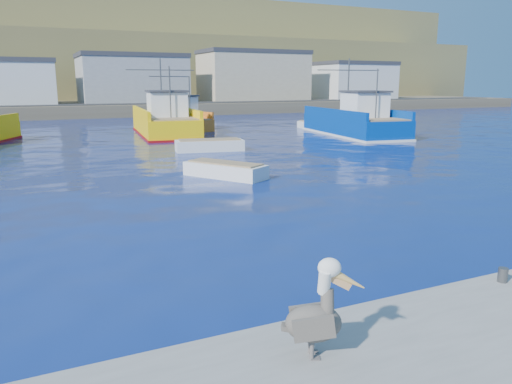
# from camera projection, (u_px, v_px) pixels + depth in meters

# --- Properties ---
(ground) EXTENTS (260.00, 260.00, 0.00)m
(ground) POSITION_uv_depth(u_px,v_px,m) (294.00, 272.00, 12.15)
(ground) COLOR #071355
(ground) RESTS_ON ground
(dock_bollards) EXTENTS (36.20, 0.20, 0.30)m
(dock_bollards) POSITION_uv_depth(u_px,v_px,m) (413.00, 296.00, 9.26)
(dock_bollards) COLOR #4C4C4C
(dock_bollards) RESTS_ON dock
(far_shore) EXTENTS (200.00, 81.00, 24.00)m
(far_shore) POSITION_uv_depth(u_px,v_px,m) (44.00, 61.00, 106.76)
(far_shore) COLOR brown
(far_shore) RESTS_ON ground
(trawler_yellow_b) EXTENTS (6.05, 13.14, 6.70)m
(trawler_yellow_b) POSITION_uv_depth(u_px,v_px,m) (165.00, 122.00, 43.95)
(trawler_yellow_b) COLOR yellow
(trawler_yellow_b) RESTS_ON ground
(trawler_blue) EXTENTS (6.20, 13.01, 6.67)m
(trawler_blue) POSITION_uv_depth(u_px,v_px,m) (355.00, 122.00, 43.63)
(trawler_blue) COLOR #00328E
(trawler_blue) RESTS_ON ground
(boat_orange) EXTENTS (5.42, 9.02, 6.10)m
(boat_orange) POSITION_uv_depth(u_px,v_px,m) (177.00, 119.00, 48.52)
(boat_orange) COLOR orange
(boat_orange) RESTS_ON ground
(skiff_mid) EXTENTS (4.72, 2.35, 0.98)m
(skiff_mid) POSITION_uv_depth(u_px,v_px,m) (210.00, 146.00, 33.63)
(skiff_mid) COLOR silver
(skiff_mid) RESTS_ON ground
(skiff_far) EXTENTS (1.86, 4.30, 0.91)m
(skiff_far) POSITION_uv_depth(u_px,v_px,m) (313.00, 126.00, 49.44)
(skiff_far) COLOR silver
(skiff_far) RESTS_ON ground
(skiff_extra) EXTENTS (3.43, 4.31, 0.91)m
(skiff_extra) POSITION_uv_depth(u_px,v_px,m) (225.00, 171.00, 24.30)
(skiff_extra) COLOR silver
(skiff_extra) RESTS_ON ground
(pelican) EXTENTS (1.22, 0.80, 1.55)m
(pelican) POSITION_uv_depth(u_px,v_px,m) (317.00, 315.00, 7.37)
(pelican) COLOR #595451
(pelican) RESTS_ON dock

